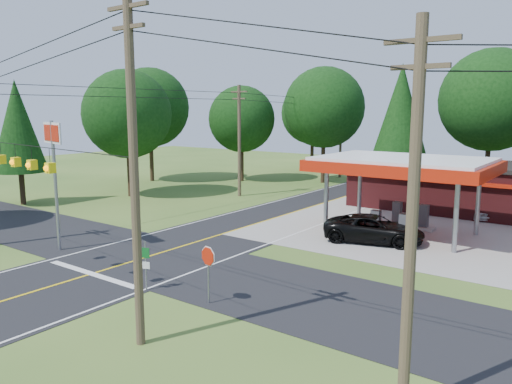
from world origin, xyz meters
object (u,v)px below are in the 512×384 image
Objects in this scene: gas_canopy at (403,167)px; octagonal_stop_sign at (208,261)px; sedan_car at (480,210)px; big_stop_sign at (53,154)px; suv_car at (374,229)px.

gas_canopy is 4.36× the size of octagonal_stop_sign.
gas_canopy is 16.32m from octagonal_stop_sign.
gas_canopy reaches higher than octagonal_stop_sign.
big_stop_sign is (-17.00, -23.13, 4.81)m from sedan_car.
big_stop_sign reaches higher than suv_car.
big_stop_sign is (-13.50, -12.13, 4.62)m from suv_car.
octagonal_stop_sign is (-2.00, -16.01, -2.46)m from gas_canopy.
octagonal_stop_sign is at bearing -97.12° from gas_canopy.
big_stop_sign is (-14.00, -15.13, 1.16)m from gas_canopy.
gas_canopy is 9.29m from sedan_car.
suv_car is at bearing -132.43° from sedan_car.
gas_canopy reaches higher than suv_car.
gas_canopy is at bearing -135.33° from sedan_car.
sedan_car is 24.56m from octagonal_stop_sign.
suv_car is at bearing -99.46° from gas_canopy.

